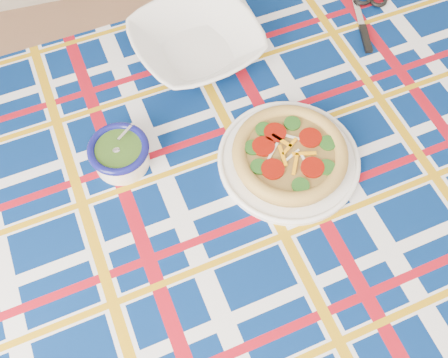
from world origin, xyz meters
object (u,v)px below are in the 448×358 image
object	(u,v)px
main_focaccia_plate	(290,154)
pesto_bowl	(120,153)
dining_table	(213,199)
serving_bowl	(197,43)

from	to	relation	value
main_focaccia_plate	pesto_bowl	size ratio (longest dim) A/B	2.44
dining_table	pesto_bowl	distance (m)	0.24
main_focaccia_plate	pesto_bowl	world-z (taller)	pesto_bowl
dining_table	serving_bowl	size ratio (longest dim) A/B	5.90
pesto_bowl	serving_bowl	world-z (taller)	pesto_bowl
dining_table	pesto_bowl	world-z (taller)	pesto_bowl
pesto_bowl	serving_bowl	bearing A→B (deg)	47.97
serving_bowl	dining_table	bearing A→B (deg)	-99.37
dining_table	main_focaccia_plate	size ratio (longest dim) A/B	5.60
main_focaccia_plate	serving_bowl	distance (m)	0.39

